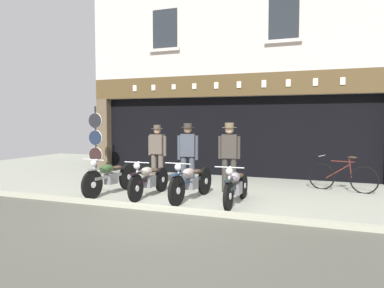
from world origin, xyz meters
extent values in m
cube|color=#979B8C|center=(0.00, 5.00, -0.04)|extent=(22.06, 10.00, 0.08)
cube|color=#A7A792|center=(0.00, 0.08, 0.01)|extent=(22.06, 0.16, 0.18)
cube|color=black|center=(0.00, 7.30, 1.30)|extent=(9.25, 4.00, 2.60)
cube|color=brown|center=(-4.81, 5.18, 1.30)|extent=(0.44, 0.36, 2.60)
cube|color=#23282D|center=(0.00, 5.55, 1.43)|extent=(8.85, 0.03, 2.18)
cube|color=#503D21|center=(0.00, 5.12, 2.95)|extent=(10.06, 0.24, 0.70)
cube|color=silver|center=(-3.40, 4.99, 2.95)|extent=(0.14, 0.03, 0.21)
cube|color=silver|center=(-2.66, 4.99, 2.95)|extent=(0.14, 0.03, 0.19)
cube|color=silver|center=(-1.90, 4.99, 2.95)|extent=(0.14, 0.03, 0.17)
cube|color=silver|center=(-1.15, 4.99, 2.95)|extent=(0.14, 0.03, 0.18)
cube|color=silver|center=(-0.40, 4.99, 2.95)|extent=(0.14, 0.03, 0.20)
cube|color=silver|center=(0.35, 4.99, 2.95)|extent=(0.14, 0.03, 0.20)
cube|color=silver|center=(1.14, 4.99, 2.95)|extent=(0.14, 0.03, 0.22)
cube|color=silver|center=(1.87, 4.99, 2.95)|extent=(0.14, 0.03, 0.22)
cube|color=silver|center=(2.65, 4.99, 2.95)|extent=(0.14, 0.03, 0.22)
cube|color=silver|center=(3.39, 4.99, 2.95)|extent=(0.14, 0.03, 0.21)
cube|color=beige|center=(0.00, 5.20, 4.90)|extent=(10.06, 0.40, 3.19)
cube|color=#23282D|center=(-2.22, 4.99, 4.90)|extent=(0.90, 0.02, 1.30)
cube|color=beige|center=(-2.22, 4.95, 4.20)|extent=(1.10, 0.12, 0.10)
cube|color=#23282D|center=(1.71, 4.99, 4.90)|extent=(0.90, 0.02, 1.30)
cube|color=beige|center=(1.71, 4.95, 4.20)|extent=(1.10, 0.12, 0.10)
cylinder|color=black|center=(-1.98, 0.52, 0.34)|extent=(0.13, 0.68, 0.67)
cylinder|color=silver|center=(-1.98, 0.52, 0.34)|extent=(0.11, 0.16, 0.15)
cylinder|color=black|center=(-1.85, 1.90, 0.34)|extent=(0.14, 0.68, 0.67)
cylinder|color=silver|center=(-1.85, 1.90, 0.34)|extent=(0.12, 0.16, 0.15)
cube|color=gray|center=(-1.91, 1.21, 0.46)|extent=(0.19, 1.27, 0.07)
cube|color=slate|center=(-1.91, 1.21, 0.39)|extent=(0.23, 0.34, 0.26)
ellipsoid|color=#2C4827|center=(-1.93, 1.05, 0.66)|extent=(0.26, 0.48, 0.20)
ellipsoid|color=#38281E|center=(-1.89, 1.46, 0.64)|extent=(0.23, 0.32, 0.10)
cube|color=gray|center=(-1.98, 0.52, 0.69)|extent=(0.13, 0.37, 0.04)
sphere|color=silver|center=(-1.97, 0.58, 0.84)|extent=(0.15, 0.15, 0.15)
cylinder|color=silver|center=(-1.97, 0.58, 0.92)|extent=(0.62, 0.08, 0.02)
cylinder|color=silver|center=(-1.97, 0.56, 0.63)|extent=(0.06, 0.27, 0.61)
cylinder|color=black|center=(-0.87, 0.62, 0.31)|extent=(0.08, 0.62, 0.62)
cylinder|color=silver|center=(-0.87, 0.62, 0.31)|extent=(0.10, 0.14, 0.14)
cylinder|color=black|center=(-0.88, 1.97, 0.31)|extent=(0.09, 0.62, 0.62)
cylinder|color=silver|center=(-0.88, 1.97, 0.31)|extent=(0.11, 0.14, 0.14)
cube|color=black|center=(-0.88, 1.29, 0.43)|extent=(0.08, 1.24, 0.07)
cube|color=slate|center=(-0.88, 1.29, 0.36)|extent=(0.20, 0.32, 0.26)
ellipsoid|color=#A39689|center=(-0.88, 1.13, 0.63)|extent=(0.22, 0.46, 0.20)
ellipsoid|color=#38281E|center=(-0.88, 1.53, 0.61)|extent=(0.20, 0.30, 0.10)
cube|color=black|center=(-0.87, 0.62, 0.64)|extent=(0.10, 0.36, 0.04)
sphere|color=silver|center=(-0.87, 0.68, 0.81)|extent=(0.15, 0.15, 0.15)
cylinder|color=silver|center=(-0.87, 0.68, 0.89)|extent=(0.62, 0.03, 0.02)
cylinder|color=silver|center=(-0.87, 0.66, 0.60)|extent=(0.04, 0.25, 0.61)
cylinder|color=black|center=(0.15, 0.58, 0.33)|extent=(0.12, 0.67, 0.67)
cylinder|color=silver|center=(0.15, 0.58, 0.33)|extent=(0.11, 0.15, 0.15)
cylinder|color=black|center=(0.27, 2.03, 0.33)|extent=(0.13, 0.67, 0.67)
cylinder|color=silver|center=(0.27, 2.03, 0.33)|extent=(0.12, 0.16, 0.15)
cube|color=#22344E|center=(0.21, 1.30, 0.45)|extent=(0.18, 1.33, 0.07)
cube|color=slate|center=(0.21, 1.30, 0.38)|extent=(0.23, 0.34, 0.26)
ellipsoid|color=gray|center=(0.20, 1.13, 0.65)|extent=(0.26, 0.48, 0.20)
ellipsoid|color=#38281E|center=(0.23, 1.56, 0.63)|extent=(0.22, 0.32, 0.10)
cube|color=#22344E|center=(0.15, 0.58, 0.69)|extent=(0.13, 0.37, 0.04)
sphere|color=silver|center=(0.16, 0.64, 0.83)|extent=(0.15, 0.15, 0.15)
cylinder|color=silver|center=(0.16, 0.64, 0.91)|extent=(0.62, 0.07, 0.02)
cylinder|color=silver|center=(0.16, 0.62, 0.62)|extent=(0.06, 0.29, 0.60)
cylinder|color=black|center=(1.30, 0.58, 0.30)|extent=(0.08, 0.61, 0.60)
cylinder|color=silver|center=(1.30, 0.58, 0.30)|extent=(0.10, 0.13, 0.13)
cylinder|color=black|center=(1.27, 1.91, 0.30)|extent=(0.09, 0.61, 0.60)
cylinder|color=silver|center=(1.27, 1.91, 0.30)|extent=(0.11, 0.13, 0.13)
cube|color=black|center=(1.29, 1.25, 0.42)|extent=(0.09, 1.22, 0.07)
cube|color=slate|center=(1.29, 1.25, 0.35)|extent=(0.21, 0.32, 0.26)
ellipsoid|color=gray|center=(1.29, 1.09, 0.62)|extent=(0.23, 0.46, 0.20)
ellipsoid|color=#38281E|center=(1.28, 1.49, 0.60)|extent=(0.21, 0.30, 0.10)
cube|color=black|center=(1.30, 0.58, 0.62)|extent=(0.11, 0.36, 0.04)
sphere|color=silver|center=(1.30, 0.64, 0.80)|extent=(0.15, 0.15, 0.15)
cylinder|color=silver|center=(1.30, 0.64, 0.88)|extent=(0.62, 0.04, 0.02)
cylinder|color=silver|center=(1.30, 0.62, 0.59)|extent=(0.04, 0.23, 0.62)
cylinder|color=brown|center=(-1.36, 2.88, 0.45)|extent=(0.15, 0.15, 0.90)
cylinder|color=brown|center=(-1.58, 2.88, 0.45)|extent=(0.15, 0.15, 0.90)
cube|color=brown|center=(-1.47, 2.88, 1.16)|extent=(0.38, 0.22, 0.55)
cube|color=silver|center=(-1.47, 2.99, 1.22)|extent=(0.14, 0.02, 0.31)
cube|color=#47234C|center=(-1.47, 3.01, 1.21)|extent=(0.05, 0.01, 0.29)
cylinder|color=brown|center=(-1.23, 2.88, 1.11)|extent=(0.09, 0.09, 0.56)
cylinder|color=brown|center=(-1.70, 2.88, 1.11)|extent=(0.09, 0.09, 0.56)
sphere|color=tan|center=(-1.47, 2.88, 1.54)|extent=(0.20, 0.20, 0.20)
cylinder|color=#4C4238|center=(-1.47, 2.88, 1.60)|extent=(0.33, 0.33, 0.01)
cylinder|color=#4C4238|center=(-1.47, 2.88, 1.65)|extent=(0.21, 0.21, 0.11)
cylinder|color=#3D424C|center=(-0.31, 2.62, 0.44)|extent=(0.15, 0.15, 0.89)
cylinder|color=#3D424C|center=(-0.52, 2.57, 0.44)|extent=(0.15, 0.15, 0.89)
cube|color=#3D424C|center=(-0.41, 2.59, 1.17)|extent=(0.42, 0.31, 0.60)
cube|color=white|center=(-0.44, 2.70, 1.24)|extent=(0.14, 0.05, 0.34)
cube|color=navy|center=(-0.44, 2.72, 1.23)|extent=(0.05, 0.02, 0.31)
cylinder|color=#3D424C|center=(-0.19, 2.65, 1.10)|extent=(0.09, 0.09, 0.65)
cylinder|color=#3D424C|center=(-0.64, 2.54, 1.10)|extent=(0.09, 0.09, 0.65)
sphere|color=#9E7A5B|center=(-0.41, 2.59, 1.58)|extent=(0.21, 0.21, 0.21)
cylinder|color=#332D28|center=(-0.41, 2.59, 1.64)|extent=(0.36, 0.36, 0.01)
cylinder|color=#332D28|center=(-0.41, 2.59, 1.70)|extent=(0.22, 0.22, 0.12)
cylinder|color=#38332D|center=(0.85, 2.57, 0.45)|extent=(0.15, 0.15, 0.89)
cylinder|color=#38332D|center=(0.64, 2.52, 0.45)|extent=(0.15, 0.15, 0.89)
cube|color=#38332D|center=(0.75, 2.55, 1.17)|extent=(0.42, 0.30, 0.60)
cube|color=silver|center=(0.72, 2.66, 1.25)|extent=(0.14, 0.05, 0.34)
cube|color=#47234C|center=(0.72, 2.67, 1.23)|extent=(0.05, 0.02, 0.31)
cylinder|color=#38332D|center=(0.98, 2.60, 1.15)|extent=(0.09, 0.09, 0.58)
cylinder|color=#38332D|center=(0.52, 2.49, 1.15)|extent=(0.09, 0.09, 0.58)
sphere|color=tan|center=(0.75, 2.55, 1.59)|extent=(0.22, 0.22, 0.22)
cylinder|color=brown|center=(0.75, 2.55, 1.65)|extent=(0.37, 0.37, 0.01)
cylinder|color=brown|center=(0.75, 2.55, 1.71)|extent=(0.23, 0.23, 0.12)
cylinder|color=#232328|center=(-4.18, 3.75, 1.15)|extent=(0.06, 0.06, 2.29)
cylinder|color=black|center=(-4.18, 3.73, 1.82)|extent=(0.48, 0.03, 0.48)
torus|color=beige|center=(-4.18, 3.74, 1.82)|extent=(0.51, 0.04, 0.51)
cylinder|color=#192338|center=(-4.18, 3.73, 1.26)|extent=(0.48, 0.03, 0.48)
torus|color=silver|center=(-4.18, 3.74, 1.26)|extent=(0.51, 0.04, 0.51)
cylinder|color=black|center=(-4.18, 3.73, 0.69)|extent=(0.48, 0.03, 0.48)
torus|color=beige|center=(-4.18, 3.74, 0.69)|extent=(0.51, 0.04, 0.51)
cube|color=silver|center=(2.16, 5.40, 1.58)|extent=(0.80, 0.02, 1.07)
cube|color=#232328|center=(2.16, 5.39, 2.01)|extent=(0.80, 0.01, 0.20)
cube|color=silver|center=(3.06, 5.40, 1.65)|extent=(0.80, 0.02, 0.89)
cube|color=#232328|center=(3.06, 5.39, 2.00)|extent=(0.80, 0.01, 0.20)
torus|color=black|center=(2.92, 3.87, 0.33)|extent=(0.69, 0.21, 0.70)
torus|color=black|center=(3.95, 3.61, 0.33)|extent=(0.69, 0.21, 0.70)
cylinder|color=#4C1E19|center=(3.34, 3.77, 0.51)|extent=(0.62, 0.19, 0.44)
cylinder|color=#4C1E19|center=(3.44, 3.74, 0.77)|extent=(0.57, 0.18, 0.03)
cylinder|color=#4C1E19|center=(3.62, 3.69, 0.63)|extent=(0.10, 0.05, 0.52)
ellipsoid|color=#332319|center=(3.67, 3.68, 0.89)|extent=(0.26, 0.18, 0.06)
cylinder|color=silver|center=(2.92, 3.87, 0.89)|extent=(0.14, 0.49, 0.02)
camera|label=1|loc=(3.44, -6.83, 1.85)|focal=35.82mm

